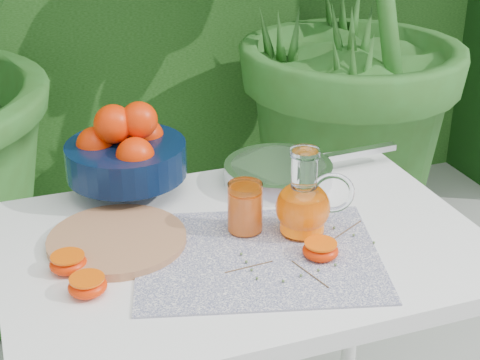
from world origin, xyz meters
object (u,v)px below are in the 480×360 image
object	(u,v)px
white_table	(243,272)
fruit_bowl	(125,152)
saute_pan	(280,172)
juice_pitcher	(304,205)
cutting_board	(117,240)

from	to	relation	value
white_table	fruit_bowl	size ratio (longest dim) A/B	3.19
saute_pan	white_table	bearing A→B (deg)	-127.85
fruit_bowl	juice_pitcher	xyz separation A→B (m)	(0.31, -0.33, -0.03)
white_table	juice_pitcher	bearing A→B (deg)	-9.27
white_table	saute_pan	distance (m)	0.31
cutting_board	saute_pan	distance (m)	0.46
white_table	fruit_bowl	xyz separation A→B (m)	(-0.18, 0.31, 0.18)
white_table	juice_pitcher	size ratio (longest dim) A/B	5.22
white_table	cutting_board	world-z (taller)	cutting_board
white_table	cutting_board	xyz separation A→B (m)	(-0.25, 0.07, 0.09)
cutting_board	saute_pan	world-z (taller)	saute_pan
white_table	juice_pitcher	xyz separation A→B (m)	(0.13, -0.02, 0.15)
fruit_bowl	juice_pitcher	size ratio (longest dim) A/B	1.64
cutting_board	fruit_bowl	world-z (taller)	fruit_bowl
juice_pitcher	saute_pan	distance (m)	0.26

